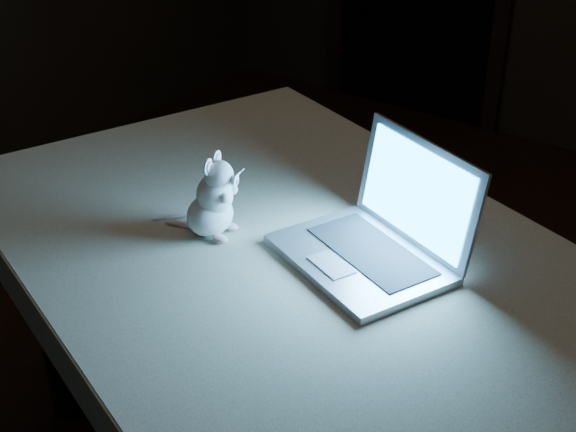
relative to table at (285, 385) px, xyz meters
The scene contains 4 objects.
table is the anchor object (origin of this frame).
tablecloth 0.37m from the table, 158.25° to the right, with size 1.62×1.08×0.11m, color beige, non-canonical shape.
laptop 0.57m from the table, ahead, with size 0.37×0.32×0.25m, color #A9A9AE, non-canonical shape.
plush_mouse 0.54m from the table, 159.30° to the right, with size 0.14×0.14×0.20m, color white, non-canonical shape.
Camera 1 is at (0.91, -1.45, 1.80)m, focal length 52.00 mm.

